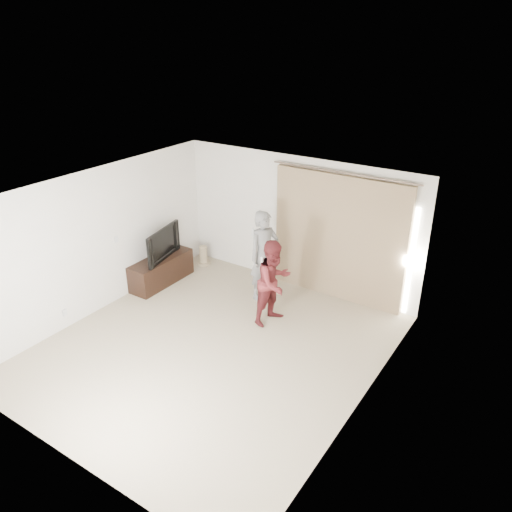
% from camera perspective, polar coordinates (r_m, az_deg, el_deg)
% --- Properties ---
extents(floor, '(5.50, 5.50, 0.00)m').
position_cam_1_polar(floor, '(8.28, -4.99, -10.44)').
color(floor, tan).
rests_on(floor, ground).
extents(wall_back, '(5.00, 0.04, 2.60)m').
position_cam_1_polar(wall_back, '(9.70, 4.75, 3.84)').
color(wall_back, silver).
rests_on(wall_back, ground).
extents(wall_left, '(0.04, 5.50, 2.60)m').
position_cam_1_polar(wall_left, '(9.24, -17.63, 1.60)').
color(wall_left, silver).
rests_on(wall_left, ground).
extents(ceiling, '(5.00, 5.50, 0.01)m').
position_cam_1_polar(ceiling, '(7.10, -5.76, 6.94)').
color(ceiling, white).
rests_on(ceiling, wall_back).
extents(curtain, '(2.80, 0.11, 2.46)m').
position_cam_1_polar(curtain, '(9.31, 9.45, 2.00)').
color(curtain, '#937A5A').
rests_on(curtain, ground).
extents(tv_console, '(0.49, 1.42, 0.55)m').
position_cam_1_polar(tv_console, '(10.25, -10.78, -1.60)').
color(tv_console, black).
rests_on(tv_console, ground).
extents(tv, '(0.37, 1.12, 0.64)m').
position_cam_1_polar(tv, '(10.00, -11.05, 1.45)').
color(tv, black).
rests_on(tv, tv_console).
extents(scratching_post, '(0.31, 0.31, 0.41)m').
position_cam_1_polar(scratching_post, '(10.96, -6.03, -0.10)').
color(scratching_post, tan).
rests_on(scratching_post, ground).
extents(person_man, '(0.62, 0.74, 1.74)m').
position_cam_1_polar(person_man, '(9.28, 0.94, 0.04)').
color(person_man, slate).
rests_on(person_man, ground).
extents(person_woman, '(0.72, 0.85, 1.53)m').
position_cam_1_polar(person_woman, '(8.57, 2.07, -3.01)').
color(person_woman, maroon).
rests_on(person_woman, ground).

